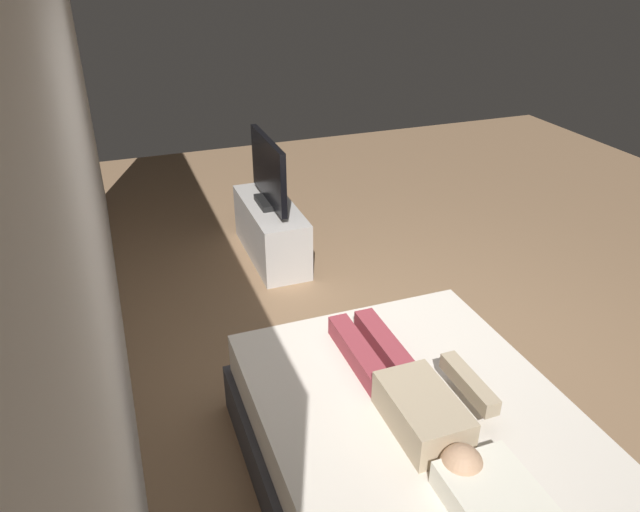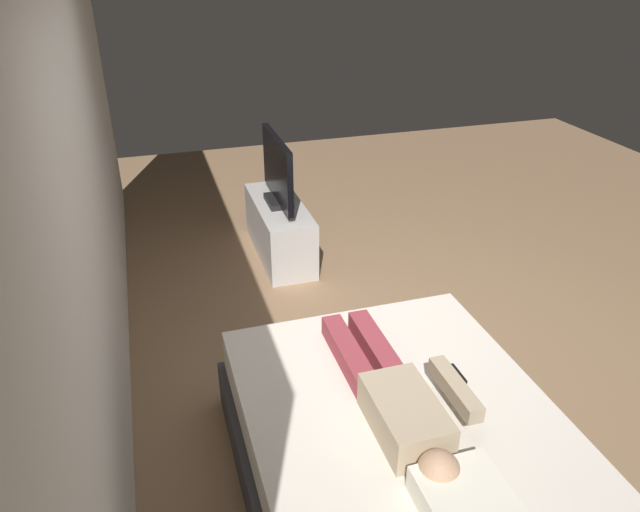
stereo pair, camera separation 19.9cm
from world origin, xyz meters
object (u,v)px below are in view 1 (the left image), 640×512
Objects in this scene: tv at (268,173)px; pillow at (500,506)px; person at (411,395)px; remote at (466,369)px; tv_stand at (271,231)px; bed at (415,452)px.

pillow is at bearing 179.28° from tv.
person reaches higher than pillow.
person is (0.66, 0.03, 0.02)m from pillow.
pillow reaches higher than remote.
remote reaches higher than tv_stand.
person is 0.44m from remote.
remote is (0.81, -0.37, -0.05)m from pillow.
tv_stand is at bearing 7.38° from remote.
bed is at bearing 179.11° from tv_stand.
remote is 2.59m from tv_stand.
pillow is (-0.63, -0.00, 0.34)m from bed.
pillow is 0.55× the size of tv.
bed is at bearing 179.11° from tv.
tv is (2.55, 0.33, 0.24)m from remote.
tv is at bearing -1.57° from person.
bed is 0.36m from person.
tv_stand is (2.55, 0.33, -0.30)m from remote.
bed is at bearing 115.77° from remote.
person is (0.03, 0.03, 0.36)m from bed.
tv_stand is at bearing -1.57° from person.
tv reaches higher than tv_stand.
bed reaches higher than tv_stand.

